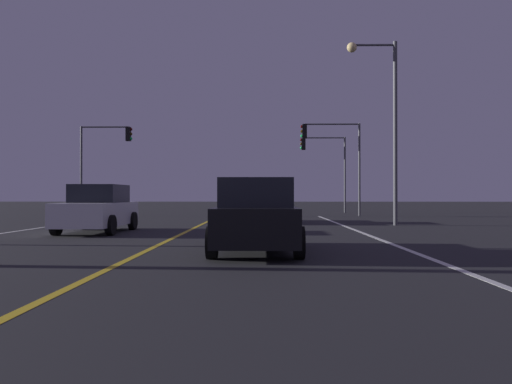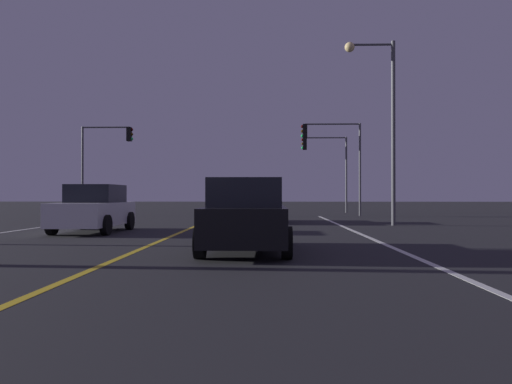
# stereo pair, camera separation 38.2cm
# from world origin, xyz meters

# --- Properties ---
(lane_edge_right) EXTENTS (0.16, 37.93, 0.01)m
(lane_edge_right) POSITION_xyz_m (6.25, 12.97, 0.00)
(lane_edge_right) COLOR silver
(lane_edge_right) RESTS_ON ground
(lane_center_divider) EXTENTS (0.16, 37.93, 0.01)m
(lane_center_divider) POSITION_xyz_m (0.00, 12.97, 0.00)
(lane_center_divider) COLOR gold
(lane_center_divider) RESTS_ON ground
(car_lead_same_lane) EXTENTS (2.02, 4.30, 1.70)m
(car_lead_same_lane) POSITION_xyz_m (2.61, 12.73, 0.82)
(car_lead_same_lane) COLOR black
(car_lead_same_lane) RESTS_ON ground
(car_ahead_far) EXTENTS (2.02, 4.30, 1.70)m
(car_ahead_far) POSITION_xyz_m (2.81, 24.99, 0.82)
(car_ahead_far) COLOR black
(car_ahead_far) RESTS_ON ground
(car_oncoming) EXTENTS (2.02, 4.30, 1.70)m
(car_oncoming) POSITION_xyz_m (-3.12, 18.65, 0.82)
(car_oncoming) COLOR black
(car_oncoming) RESTS_ON ground
(traffic_light_near_right) EXTENTS (3.81, 0.36, 5.89)m
(traffic_light_near_right) POSITION_xyz_m (7.14, 32.43, 4.38)
(traffic_light_near_right) COLOR #4C4C51
(traffic_light_near_right) RESTS_ON ground
(traffic_light_near_left) EXTENTS (3.36, 0.36, 5.74)m
(traffic_light_near_left) POSITION_xyz_m (-7.35, 32.43, 4.26)
(traffic_light_near_left) COLOR #4C4C51
(traffic_light_near_left) RESTS_ON ground
(traffic_light_far_right) EXTENTS (3.42, 0.36, 5.67)m
(traffic_light_far_right) POSITION_xyz_m (7.31, 37.93, 4.21)
(traffic_light_far_right) COLOR #4C4C51
(traffic_light_far_right) RESTS_ON ground
(street_lamp_right_far) EXTENTS (2.20, 0.44, 8.06)m
(street_lamp_right_far) POSITION_xyz_m (8.07, 22.77, 5.11)
(street_lamp_right_far) COLOR #4C4C51
(street_lamp_right_far) RESTS_ON ground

